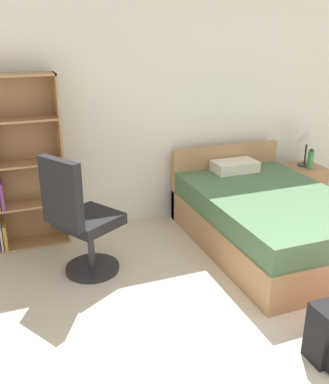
{
  "coord_description": "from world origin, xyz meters",
  "views": [
    {
      "loc": [
        -1.9,
        -1.24,
        2.1
      ],
      "look_at": [
        -0.67,
        1.98,
        0.79
      ],
      "focal_mm": 40.0,
      "sensor_mm": 36.0,
      "label": 1
    }
  ],
  "objects": [
    {
      "name": "nightstand",
      "position": [
        1.52,
        2.87,
        0.26
      ],
      "size": [
        0.43,
        0.45,
        0.52
      ],
      "color": "#AD7F51",
      "rests_on": "ground_plane"
    },
    {
      "name": "bed",
      "position": [
        0.51,
        2.13,
        0.3
      ],
      "size": [
        1.35,
        2.03,
        0.83
      ],
      "color": "#AD7F51",
      "rests_on": "ground_plane"
    },
    {
      "name": "office_chair",
      "position": [
        -1.38,
        2.19,
        0.54
      ],
      "size": [
        0.72,
        0.68,
        1.14
      ],
      "color": "#232326",
      "rests_on": "ground_plane"
    },
    {
      "name": "wall_back",
      "position": [
        0.0,
        3.23,
        1.3
      ],
      "size": [
        9.0,
        0.06,
        2.6
      ],
      "color": "silver",
      "rests_on": "ground_plane"
    },
    {
      "name": "water_bottle",
      "position": [
        1.51,
        2.76,
        0.63
      ],
      "size": [
        0.07,
        0.07,
        0.25
      ],
      "color": "#3F8C4C",
      "rests_on": "nightstand"
    },
    {
      "name": "table_lamp",
      "position": [
        1.53,
        2.89,
        0.88
      ],
      "size": [
        0.26,
        0.26,
        0.45
      ],
      "color": "#333333",
      "rests_on": "nightstand"
    }
  ]
}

